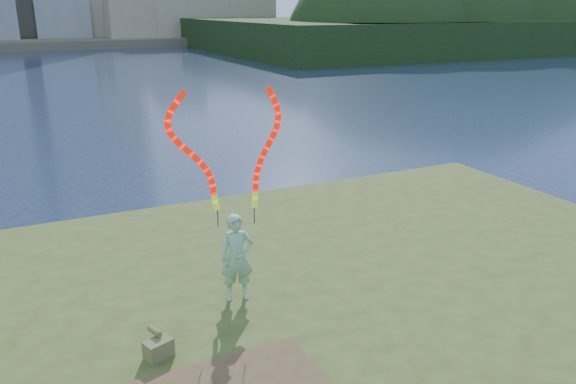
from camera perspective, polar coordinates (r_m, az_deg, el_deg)
ground at (r=10.75m, az=-0.78°, el=-13.06°), size 320.00×320.00×0.00m
grassy_knoll at (r=8.89m, az=5.82°, el=-18.06°), size 20.00×18.00×0.80m
far_shore at (r=103.52m, az=-24.42°, el=13.95°), size 320.00×40.00×1.20m
wooded_hill at (r=93.37m, az=17.58°, el=14.13°), size 78.00×50.00×63.00m
woman_with_ribbons at (r=9.35m, az=-5.31°, el=-2.88°), size 1.97×0.57×3.93m
canvas_bag at (r=8.55m, az=-13.05°, el=-15.14°), size 0.45×0.50×0.37m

